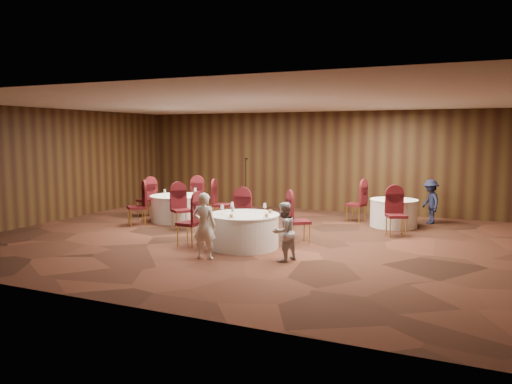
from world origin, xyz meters
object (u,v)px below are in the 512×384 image
at_px(table_right, 394,213).
at_px(woman_a, 204,226).
at_px(woman_b, 284,232).
at_px(man_c, 430,202).
at_px(table_main, 244,230).
at_px(mic_stand, 246,196).
at_px(table_left, 178,208).

relative_size(table_right, woman_a, 0.95).
height_order(woman_a, woman_b, woman_a).
bearing_deg(woman_a, man_c, -129.73).
bearing_deg(woman_a, table_main, -110.72).
bearing_deg(mic_stand, table_main, -65.06).
bearing_deg(table_right, table_main, -123.69).
height_order(table_main, woman_b, woman_b).
xyz_separation_m(table_left, woman_b, (4.40, -3.01, 0.21)).
xyz_separation_m(table_left, table_right, (5.77, 1.63, 0.00)).
bearing_deg(woman_b, man_c, -179.78).
xyz_separation_m(table_main, mic_stand, (-2.08, 4.47, 0.14)).
relative_size(table_main, table_right, 1.23).
relative_size(woman_b, man_c, 0.94).
bearing_deg(mic_stand, table_right, -7.08).
height_order(table_left, table_right, same).
distance_m(woman_a, man_c, 7.07).
distance_m(table_left, mic_stand, 2.47).
bearing_deg(mic_stand, woman_b, -57.66).
distance_m(mic_stand, woman_b, 6.18).
distance_m(table_main, table_left, 3.90).
relative_size(table_right, man_c, 1.02).
bearing_deg(man_c, mic_stand, -115.92).
bearing_deg(table_right, mic_stand, 172.92).
distance_m(table_main, man_c, 5.90).
relative_size(table_right, mic_stand, 0.73).
bearing_deg(mic_stand, woman_a, -72.45).
height_order(woman_a, man_c, woman_a).
xyz_separation_m(table_left, mic_stand, (1.10, 2.21, 0.14)).
relative_size(woman_a, woman_b, 1.14).
distance_m(table_right, woman_a, 5.88).
bearing_deg(table_left, table_main, -35.41).
distance_m(table_right, man_c, 1.25).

